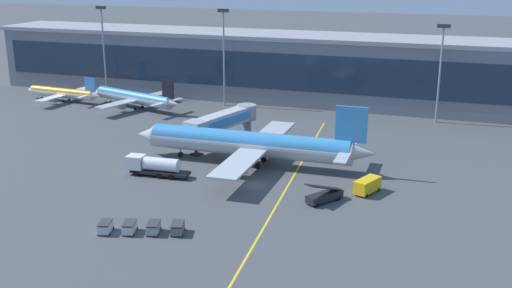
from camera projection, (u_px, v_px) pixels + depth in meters
name	position (u px, v px, depth m)	size (l,w,h in m)	color
ground_plane	(253.00, 185.00, 97.27)	(700.00, 700.00, 0.00)	#47494F
apron_lead_in_line	(289.00, 184.00, 97.38)	(0.30, 80.00, 0.01)	yellow
terminal_building	(302.00, 68.00, 154.15)	(172.23, 18.30, 16.85)	slate
main_airliner	(250.00, 144.00, 105.88)	(44.14, 34.87, 11.75)	#B2B7BC
jet_bridge	(224.00, 120.00, 117.56)	(8.45, 19.29, 6.50)	#B2B7BC
fuel_tanker	(154.00, 166.00, 100.89)	(10.93, 3.14, 3.25)	#232326
belt_loader	(324.00, 196.00, 89.97)	(4.97, 6.45, 3.49)	black
crew_van	(368.00, 185.00, 93.46)	(3.81, 5.42, 2.30)	yellow
baggage_cart_0	(105.00, 227.00, 79.91)	(2.26, 2.98, 1.48)	#B2B7BC
baggage_cart_1	(129.00, 227.00, 79.80)	(2.26, 2.98, 1.48)	#B2B7BC
baggage_cart_2	(153.00, 228.00, 79.69)	(2.26, 2.98, 1.48)	gray
baggage_cart_3	(178.00, 228.00, 79.57)	(2.26, 2.98, 1.48)	#595B60
commuter_jet_far	(134.00, 97.00, 146.91)	(28.60, 22.88, 8.18)	#B2B7BC
commuter_jet_near	(63.00, 93.00, 154.59)	(23.54, 18.57, 6.80)	white
apron_light_mast_0	(224.00, 50.00, 146.99)	(2.80, 0.50, 23.56)	gray
apron_light_mast_1	(103.00, 44.00, 157.63)	(2.80, 0.50, 23.48)	gray
apron_light_mast_2	(441.00, 65.00, 131.36)	(2.80, 0.50, 21.57)	gray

